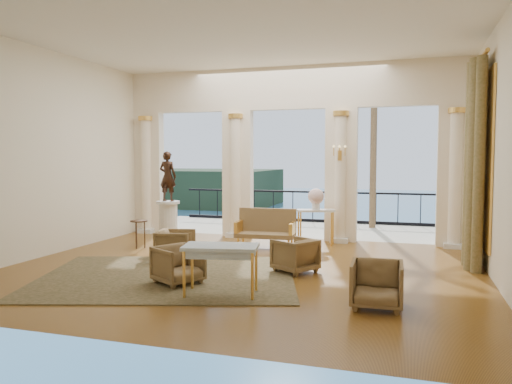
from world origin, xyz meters
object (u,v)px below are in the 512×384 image
(pedestal, at_px, (168,225))
(statue, at_px, (168,176))
(armchair_d, at_px, (175,244))
(game_table, at_px, (221,250))
(console_table, at_px, (316,215))
(settee, at_px, (266,228))
(armchair_b, at_px, (377,282))
(armchair_c, at_px, (295,254))
(armchair_a, at_px, (178,263))
(side_table, at_px, (139,224))

(pedestal, height_order, statue, statue)
(armchair_d, bearing_deg, statue, 20.39)
(game_table, xyz_separation_m, statue, (-2.75, 3.58, 0.99))
(armchair_d, relative_size, game_table, 0.58)
(console_table, bearing_deg, armchair_d, -147.36)
(statue, bearing_deg, settee, -161.64)
(armchair_b, relative_size, armchair_c, 1.05)
(armchair_a, xyz_separation_m, pedestal, (-1.80, 3.14, 0.17))
(armchair_d, bearing_deg, armchair_a, -163.57)
(game_table, bearing_deg, armchair_d, 120.25)
(settee, xyz_separation_m, side_table, (-2.87, -0.96, 0.11))
(armchair_b, height_order, armchair_c, armchair_b)
(armchair_a, relative_size, armchair_d, 0.99)
(game_table, height_order, console_table, console_table)
(side_table, bearing_deg, armchair_c, -18.27)
(armchair_a, relative_size, game_table, 0.58)
(settee, bearing_deg, side_table, -165.44)
(armchair_b, height_order, pedestal, pedestal)
(armchair_a, height_order, side_table, armchair_a)
(armchair_a, xyz_separation_m, armchair_d, (-0.86, 1.63, 0.00))
(game_table, relative_size, side_table, 1.90)
(console_table, bearing_deg, statue, -175.43)
(armchair_b, relative_size, game_table, 0.59)
(armchair_a, relative_size, settee, 0.50)
(armchair_c, bearing_deg, side_table, -76.40)
(settee, distance_m, pedestal, 2.36)
(pedestal, distance_m, console_table, 3.61)
(armchair_d, distance_m, settee, 2.51)
(armchair_b, bearing_deg, pedestal, 143.46)
(side_table, bearing_deg, pedestal, 31.14)
(armchair_b, relative_size, pedestal, 0.67)
(settee, distance_m, side_table, 3.03)
(settee, xyz_separation_m, pedestal, (-2.28, -0.60, 0.07))
(armchair_c, relative_size, side_table, 1.07)
(armchair_c, xyz_separation_m, armchair_d, (-2.57, 0.19, 0.01))
(side_table, bearing_deg, settee, 18.44)
(armchair_a, height_order, statue, statue)
(armchair_c, relative_size, settee, 0.49)
(armchair_c, relative_size, armchair_d, 0.97)
(armchair_a, bearing_deg, game_table, -84.04)
(side_table, bearing_deg, armchair_a, -49.36)
(statue, relative_size, console_table, 1.21)
(side_table, bearing_deg, armchair_d, -37.15)
(armchair_d, relative_size, side_table, 1.10)
(armchair_a, distance_m, statue, 3.86)
(settee, height_order, statue, statue)
(armchair_c, xyz_separation_m, pedestal, (-3.51, 1.71, 0.18))
(armchair_c, relative_size, game_table, 0.56)
(settee, height_order, side_table, settee)
(armchair_a, height_order, game_table, game_table)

